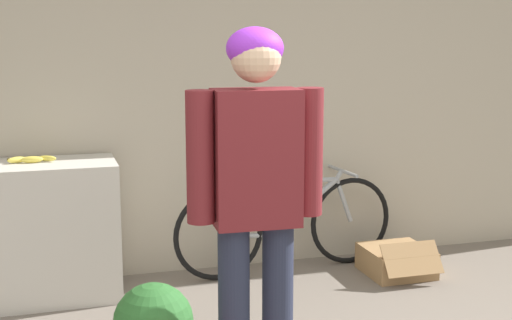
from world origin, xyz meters
TOP-DOWN VIEW (x-y plane):
  - wall_back at (0.00, 3.00)m, footprint 8.00×0.07m
  - side_shelf at (-1.19, 2.69)m, footprint 0.86×0.52m
  - person at (-0.28, 1.12)m, footprint 0.64×0.25m
  - bicycle at (0.43, 2.74)m, footprint 1.67×0.46m
  - banana at (-1.28, 2.71)m, footprint 0.31×0.09m
  - cardboard_box at (1.16, 2.46)m, footprint 0.44×0.52m

SIDE VIEW (x-z plane):
  - cardboard_box at x=1.16m, z-range -0.04..0.23m
  - bicycle at x=0.43m, z-range -0.01..0.71m
  - side_shelf at x=-1.19m, z-range 0.00..0.89m
  - banana at x=-1.28m, z-range 0.89..0.93m
  - person at x=-0.28m, z-range 0.16..1.88m
  - wall_back at x=0.00m, z-range 0.00..2.60m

